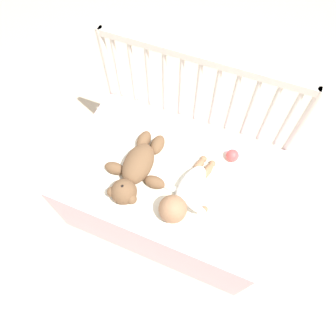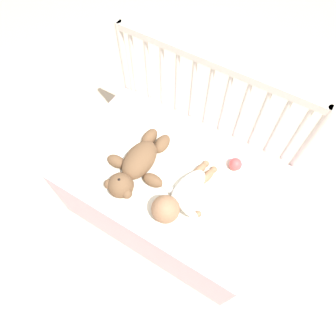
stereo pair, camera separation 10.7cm
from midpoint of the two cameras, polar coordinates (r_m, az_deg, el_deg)
name	(u,v)px [view 1 (the left image)]	position (r m, az deg, el deg)	size (l,w,h in m)	color
ground_plane	(169,206)	(1.90, -1.46, -7.41)	(12.00, 12.00, 0.00)	#C6B293
crib_mattress	(169,191)	(1.69, -1.63, -4.53)	(1.06, 0.69, 0.45)	#EDB7C6
crib_rail	(197,99)	(1.57, 3.53, 12.90)	(1.06, 0.04, 0.87)	beige
blanket	(164,178)	(1.47, -2.92, -2.10)	(0.78, 0.51, 0.01)	silver
teddy_bear	(136,169)	(1.45, -8.28, -0.42)	(0.32, 0.43, 0.12)	brown
baby	(184,194)	(1.38, 0.78, -5.18)	(0.26, 0.41, 0.13)	white
toy_ball	(232,156)	(1.52, 10.21, 2.20)	(0.06, 0.06, 0.06)	#DB4C4C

